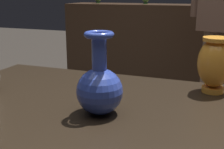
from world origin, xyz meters
name	(u,v)px	position (x,y,z in m)	size (l,w,h in m)	color
back_display_shelf	(196,58)	(0.00, 2.20, 0.49)	(2.60, 0.40, 0.99)	#382619
vase_centerpiece	(100,87)	(-0.04, -0.06, 0.87)	(0.12, 0.12, 0.22)	#2D429E
vase_tall_behind	(215,63)	(0.22, 0.22, 0.90)	(0.11, 0.11, 0.18)	orange
shelf_vase_center	(200,0)	(0.00, 2.14, 1.03)	(0.07, 0.07, 0.15)	gray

